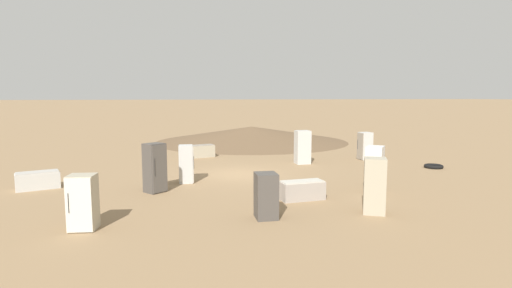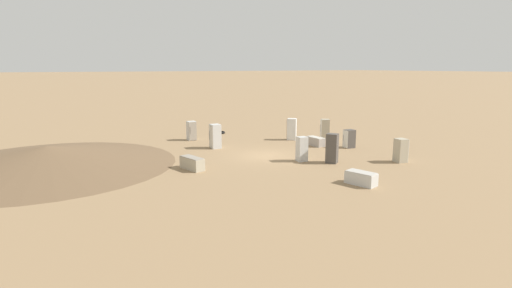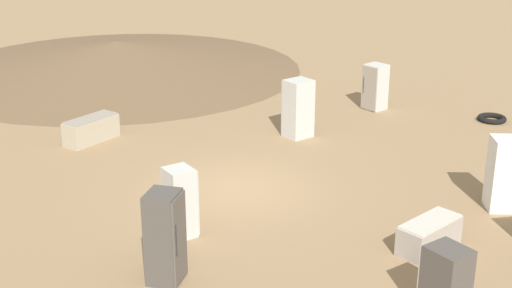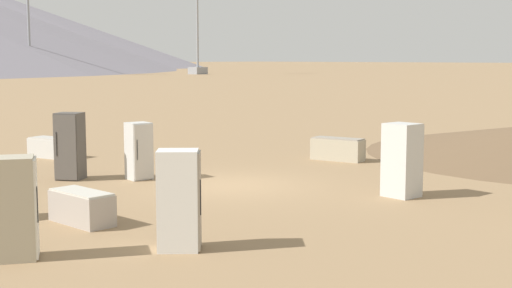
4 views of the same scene
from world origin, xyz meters
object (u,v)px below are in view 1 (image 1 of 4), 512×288
(discarded_fridge_3, at_px, (365,146))
(discarded_fridge_5, at_px, (38,180))
(discarded_fridge_8, at_px, (200,151))
(discarded_fridge_9, at_px, (155,168))
(discarded_fridge_10, at_px, (375,186))
(discarded_fridge_2, at_px, (302,147))
(discarded_fridge_4, at_px, (375,170))
(discarded_fridge_6, at_px, (266,196))
(discarded_fridge_0, at_px, (186,164))
(discarded_fridge_7, at_px, (302,190))
(scrap_tire, at_px, (434,166))
(discarded_fridge_1, at_px, (83,202))

(discarded_fridge_3, height_order, discarded_fridge_5, discarded_fridge_3)
(discarded_fridge_8, distance_m, discarded_fridge_9, 9.13)
(discarded_fridge_3, distance_m, discarded_fridge_10, 11.49)
(discarded_fridge_2, bearing_deg, discarded_fridge_8, 146.51)
(discarded_fridge_3, height_order, discarded_fridge_4, discarded_fridge_4)
(discarded_fridge_3, xyz_separation_m, discarded_fridge_6, (9.48, -9.27, -0.11))
(discarded_fridge_3, bearing_deg, discarded_fridge_5, 100.57)
(discarded_fridge_0, height_order, discarded_fridge_10, discarded_fridge_10)
(discarded_fridge_2, distance_m, discarded_fridge_7, 8.04)
(discarded_fridge_0, bearing_deg, discarded_fridge_4, 67.57)
(discarded_fridge_3, relative_size, scrap_tire, 1.69)
(discarded_fridge_2, xyz_separation_m, discarded_fridge_4, (7.22, 0.01, -0.01))
(discarded_fridge_1, distance_m, discarded_fridge_10, 8.90)
(discarded_fridge_1, distance_m, discarded_fridge_9, 4.60)
(scrap_tire, bearing_deg, discarded_fridge_10, -50.40)
(discarded_fridge_8, relative_size, scrap_tire, 1.97)
(discarded_fridge_2, distance_m, scrap_tire, 7.02)
(discarded_fridge_5, xyz_separation_m, discarded_fridge_8, (-6.68, 7.63, 0.03))
(discarded_fridge_1, relative_size, discarded_fridge_7, 0.97)
(discarded_fridge_2, xyz_separation_m, scrap_tire, (3.25, 6.17, -0.85))
(discarded_fridge_1, height_order, discarded_fridge_6, discarded_fridge_1)
(discarded_fridge_4, bearing_deg, discarded_fridge_6, -116.57)
(discarded_fridge_3, xyz_separation_m, discarded_fridge_4, (7.56, -4.19, 0.11))
(discarded_fridge_4, relative_size, discarded_fridge_6, 1.30)
(discarded_fridge_1, xyz_separation_m, discarded_fridge_4, (-1.52, 10.40, 0.14))
(discarded_fridge_4, bearing_deg, discarded_fridge_2, 132.84)
(discarded_fridge_1, relative_size, discarded_fridge_9, 0.81)
(scrap_tire, bearing_deg, discarded_fridge_5, -91.53)
(discarded_fridge_2, distance_m, discarded_fridge_5, 13.17)
(discarded_fridge_4, xyz_separation_m, discarded_fridge_10, (2.40, -1.54, -0.02))
(discarded_fridge_7, bearing_deg, discarded_fridge_6, -49.97)
(discarded_fridge_9, bearing_deg, discarded_fridge_10, 109.08)
(discarded_fridge_7, height_order, discarded_fridge_10, discarded_fridge_10)
(discarded_fridge_1, xyz_separation_m, discarded_fridge_9, (-4.07, 2.14, 0.18))
(discarded_fridge_2, relative_size, discarded_fridge_9, 0.96)
(discarded_fridge_0, distance_m, discarded_fridge_2, 7.58)
(discarded_fridge_4, bearing_deg, scrap_tire, 75.56)
(discarded_fridge_3, distance_m, discarded_fridge_9, 13.42)
(discarded_fridge_1, relative_size, discarded_fridge_2, 0.84)
(discarded_fridge_4, bearing_deg, discarded_fridge_3, 103.76)
(discarded_fridge_1, xyz_separation_m, discarded_fridge_8, (-12.68, 5.14, -0.40))
(discarded_fridge_4, xyz_separation_m, discarded_fridge_8, (-11.16, -5.26, -0.54))
(discarded_fridge_4, height_order, discarded_fridge_7, discarded_fridge_4)
(discarded_fridge_10, distance_m, scrap_tire, 10.02)
(discarded_fridge_1, height_order, discarded_fridge_5, discarded_fridge_1)
(discarded_fridge_7, bearing_deg, scrap_tire, 112.30)
(discarded_fridge_5, bearing_deg, discarded_fridge_6, -144.68)
(discarded_fridge_9, bearing_deg, discarded_fridge_8, -143.80)
(scrap_tire, bearing_deg, discarded_fridge_0, -90.10)
(discarded_fridge_4, distance_m, scrap_tire, 7.37)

